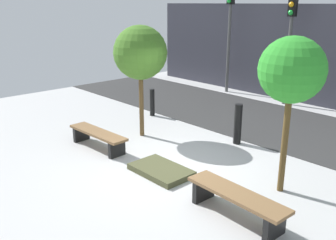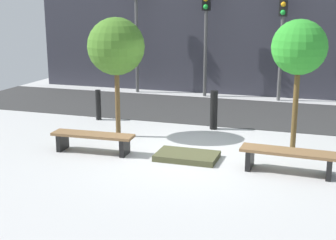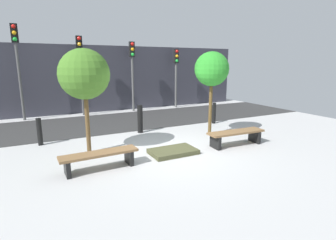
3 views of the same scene
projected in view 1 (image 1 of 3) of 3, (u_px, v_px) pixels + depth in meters
ground_plane at (169, 170)px, 8.12m from camera, size 18.00×18.00×0.00m
road_strip at (282, 125)px, 11.06m from camera, size 18.00×3.88×0.01m
building_facade at (336, 57)px, 12.51m from camera, size 16.20×0.50×3.43m
bench_left at (98, 136)px, 9.24m from camera, size 1.89×0.52×0.44m
bench_right at (236, 199)px, 6.24m from camera, size 1.91×0.56×0.46m
planter_bed at (161, 170)px, 7.95m from camera, size 1.31×0.82×0.13m
tree_behind_left_bench at (140, 53)px, 9.56m from camera, size 1.39×1.39×2.94m
tree_behind_right_bench at (292, 71)px, 6.54m from camera, size 1.19×1.19×2.94m
bollard_far_left at (152, 102)px, 11.89m from camera, size 0.15×0.15×0.87m
bollard_left at (238, 124)px, 9.50m from camera, size 0.20×0.20×1.04m
traffic_light_west at (230, 19)px, 14.39m from camera, size 0.28×0.27×4.18m
traffic_light_mid_west at (290, 29)px, 12.63m from camera, size 0.28×0.27×3.80m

